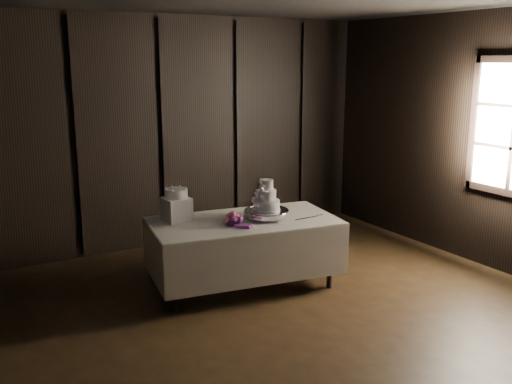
{
  "coord_description": "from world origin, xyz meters",
  "views": [
    {
      "loc": [
        -2.7,
        -3.5,
        2.45
      ],
      "look_at": [
        0.31,
        1.64,
        1.05
      ],
      "focal_mm": 40.0,
      "sensor_mm": 36.0,
      "label": 1
    }
  ],
  "objects_px": {
    "display_table": "(244,250)",
    "wedding_cake": "(265,199)",
    "box_pedestal": "(177,209)",
    "cake_stand": "(267,214)",
    "small_cake": "(176,193)",
    "bouquet": "(233,220)"
  },
  "relations": [
    {
      "from": "box_pedestal",
      "to": "display_table",
      "type": "bearing_deg",
      "value": -28.53
    },
    {
      "from": "cake_stand",
      "to": "wedding_cake",
      "type": "relative_size",
      "value": 1.43
    },
    {
      "from": "display_table",
      "to": "box_pedestal",
      "type": "distance_m",
      "value": 0.86
    },
    {
      "from": "bouquet",
      "to": "box_pedestal",
      "type": "height_order",
      "value": "box_pedestal"
    },
    {
      "from": "display_table",
      "to": "bouquet",
      "type": "distance_m",
      "value": 0.46
    },
    {
      "from": "display_table",
      "to": "wedding_cake",
      "type": "distance_m",
      "value": 0.61
    },
    {
      "from": "cake_stand",
      "to": "small_cake",
      "type": "xyz_separation_m",
      "value": [
        -0.87,
        0.4,
        0.25
      ]
    },
    {
      "from": "display_table",
      "to": "cake_stand",
      "type": "height_order",
      "value": "cake_stand"
    },
    {
      "from": "display_table",
      "to": "box_pedestal",
      "type": "height_order",
      "value": "box_pedestal"
    },
    {
      "from": "display_table",
      "to": "box_pedestal",
      "type": "xyz_separation_m",
      "value": [
        -0.63,
        0.34,
        0.47
      ]
    },
    {
      "from": "cake_stand",
      "to": "display_table",
      "type": "bearing_deg",
      "value": 165.68
    },
    {
      "from": "cake_stand",
      "to": "box_pedestal",
      "type": "distance_m",
      "value": 0.97
    },
    {
      "from": "bouquet",
      "to": "cake_stand",
      "type": "bearing_deg",
      "value": 7.5
    },
    {
      "from": "display_table",
      "to": "cake_stand",
      "type": "relative_size",
      "value": 4.4
    },
    {
      "from": "cake_stand",
      "to": "wedding_cake",
      "type": "bearing_deg",
      "value": -150.26
    },
    {
      "from": "wedding_cake",
      "to": "box_pedestal",
      "type": "bearing_deg",
      "value": 147.88
    },
    {
      "from": "wedding_cake",
      "to": "small_cake",
      "type": "distance_m",
      "value": 0.95
    },
    {
      "from": "display_table",
      "to": "small_cake",
      "type": "bearing_deg",
      "value": 160.45
    },
    {
      "from": "bouquet",
      "to": "box_pedestal",
      "type": "bearing_deg",
      "value": 133.3
    },
    {
      "from": "cake_stand",
      "to": "wedding_cake",
      "type": "height_order",
      "value": "wedding_cake"
    },
    {
      "from": "box_pedestal",
      "to": "small_cake",
      "type": "bearing_deg",
      "value": -90.0
    },
    {
      "from": "box_pedestal",
      "to": "small_cake",
      "type": "distance_m",
      "value": 0.17
    }
  ]
}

